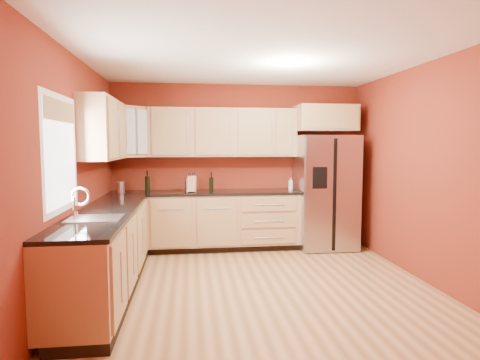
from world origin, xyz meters
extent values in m
plane|color=olive|center=(0.00, 0.00, 0.00)|extent=(4.00, 4.00, 0.00)
plane|color=white|center=(0.00, 0.00, 2.60)|extent=(4.00, 4.00, 0.00)
cube|color=maroon|center=(0.00, 2.00, 1.30)|extent=(4.00, 0.04, 2.60)
cube|color=maroon|center=(0.00, -2.00, 1.30)|extent=(4.00, 0.04, 2.60)
cube|color=maroon|center=(-2.00, 0.00, 1.30)|extent=(0.04, 4.00, 2.60)
cube|color=maroon|center=(2.00, 0.00, 1.30)|extent=(0.04, 4.00, 2.60)
cube|color=tan|center=(-0.55, 1.70, 0.44)|extent=(2.90, 0.60, 0.88)
cube|color=tan|center=(-1.70, 0.00, 0.44)|extent=(0.60, 2.80, 0.88)
cube|color=black|center=(-0.55, 1.69, 0.90)|extent=(2.90, 0.62, 0.04)
cube|color=black|center=(-1.69, 0.00, 0.90)|extent=(0.62, 2.80, 0.04)
cube|color=tan|center=(-0.25, 1.83, 1.83)|extent=(2.30, 0.33, 0.75)
cube|color=tan|center=(-1.83, 0.72, 1.83)|extent=(0.33, 1.35, 0.75)
cube|color=tan|center=(-1.67, 1.67, 1.83)|extent=(0.67, 0.67, 0.75)
cube|color=tan|center=(1.35, 1.70, 2.05)|extent=(0.92, 0.60, 0.40)
cube|color=silver|center=(1.35, 1.62, 0.89)|extent=(0.90, 0.75, 1.78)
cube|color=white|center=(-1.98, -0.50, 1.55)|extent=(0.03, 0.90, 1.00)
cylinder|color=silver|center=(-0.80, 1.73, 1.02)|extent=(0.14, 0.14, 0.20)
cylinder|color=silver|center=(-1.80, 1.64, 1.00)|extent=(0.12, 0.12, 0.17)
cube|color=tan|center=(-0.74, 1.61, 1.04)|extent=(0.14, 0.13, 0.24)
cylinder|color=silver|center=(0.80, 1.66, 1.02)|extent=(0.07, 0.07, 0.19)
camera|label=1|loc=(-0.77, -4.47, 1.63)|focal=30.00mm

